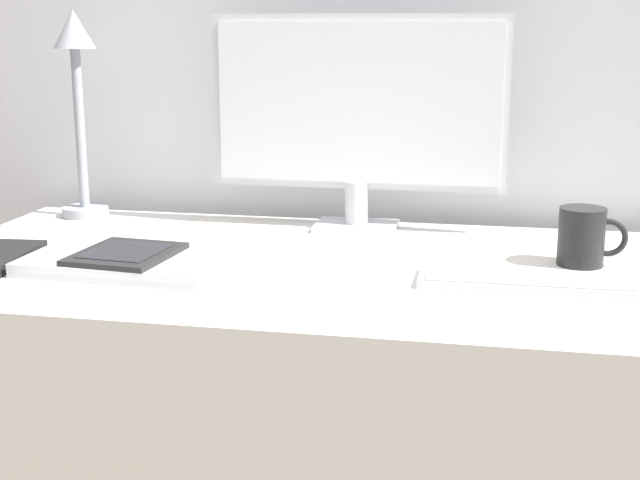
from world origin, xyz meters
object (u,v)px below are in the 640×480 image
(monitor, at_px, (357,112))
(desk_lamp, at_px, (77,85))
(keyboard, at_px, (527,281))
(coffee_mug, at_px, (583,237))
(ereader, at_px, (126,254))
(laptop, at_px, (127,262))

(monitor, bearing_deg, desk_lamp, 179.08)
(keyboard, xyz_separation_m, coffee_mug, (0.09, 0.14, 0.04))
(ereader, relative_size, desk_lamp, 0.44)
(monitor, relative_size, desk_lamp, 1.35)
(ereader, bearing_deg, keyboard, 3.57)
(laptop, height_order, ereader, ereader)
(ereader, xyz_separation_m, desk_lamp, (-0.26, 0.38, 0.24))
(laptop, bearing_deg, ereader, -68.58)
(monitor, bearing_deg, coffee_mug, -25.13)
(monitor, bearing_deg, laptop, -131.94)
(monitor, height_order, desk_lamp, desk_lamp)
(keyboard, relative_size, desk_lamp, 0.78)
(coffee_mug, bearing_deg, laptop, -167.06)
(laptop, relative_size, desk_lamp, 0.77)
(laptop, bearing_deg, desk_lamp, 124.17)
(coffee_mug, bearing_deg, ereader, -166.10)
(keyboard, xyz_separation_m, ereader, (-0.64, -0.04, 0.02))
(laptop, bearing_deg, keyboard, 2.49)
(laptop, relative_size, ereader, 1.76)
(laptop, distance_m, desk_lamp, 0.52)
(keyboard, distance_m, ereader, 0.64)
(keyboard, bearing_deg, ereader, -176.43)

